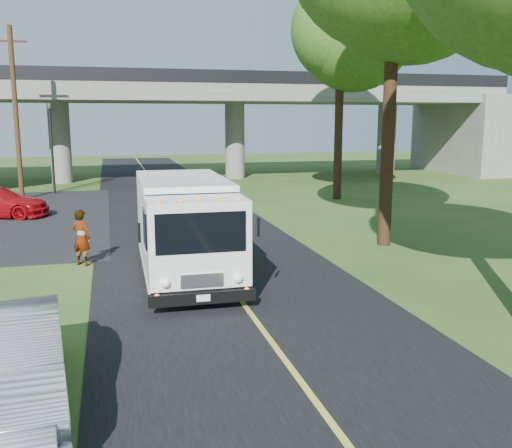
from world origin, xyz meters
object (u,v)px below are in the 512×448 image
object	(u,v)px
pedestrian	(81,238)
traffic_signal	(51,138)
tree_right_far	(346,39)
silver_sedan	(8,365)
utility_pole	(16,113)
step_van	(185,224)

from	to	relation	value
pedestrian	traffic_signal	bearing A→B (deg)	-44.98
tree_right_far	silver_sedan	xyz separation A→B (m)	(-13.71, -19.84, -7.57)
traffic_signal	pedestrian	distance (m)	17.59
utility_pole	step_van	distance (m)	18.75
traffic_signal	silver_sedan	world-z (taller)	traffic_signal
silver_sedan	pedestrian	bearing A→B (deg)	78.62
tree_right_far	step_van	bearing A→B (deg)	-127.78
step_van	pedestrian	xyz separation A→B (m)	(-2.83, 2.01, -0.63)
silver_sedan	pedestrian	distance (m)	8.74
step_van	silver_sedan	bearing A→B (deg)	-117.01
traffic_signal	silver_sedan	bearing A→B (deg)	-86.72
traffic_signal	tree_right_far	xyz separation A→B (m)	(15.21, -6.16, 5.10)
traffic_signal	silver_sedan	distance (m)	26.16
step_van	pedestrian	world-z (taller)	step_van
traffic_signal	pedestrian	xyz separation A→B (m)	(2.20, -17.29, -2.36)
pedestrian	tree_right_far	bearing A→B (deg)	-101.70
traffic_signal	tree_right_far	bearing A→B (deg)	-22.07
traffic_signal	tree_right_far	world-z (taller)	tree_right_far
utility_pole	step_van	bearing A→B (deg)	-69.32
tree_right_far	utility_pole	bearing A→B (deg)	166.00
tree_right_far	step_van	xyz separation A→B (m)	(-10.18, -13.13, -6.83)
silver_sedan	pedestrian	world-z (taller)	pedestrian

